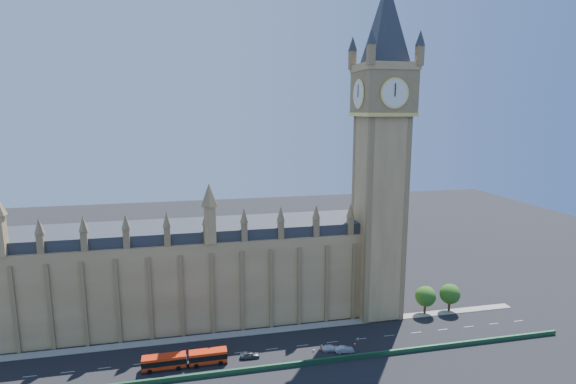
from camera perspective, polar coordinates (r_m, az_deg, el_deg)
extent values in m
plane|color=black|center=(120.06, -4.05, -19.46)|extent=(400.00, 400.00, 0.00)
cube|color=#98784A|center=(134.22, -16.34, -10.65)|extent=(120.00, 20.00, 25.00)
cube|color=#2D3035|center=(129.99, -16.65, -4.87)|extent=(120.00, 18.00, 3.00)
cube|color=#98784A|center=(132.05, 11.43, -3.29)|extent=(12.00, 12.00, 58.00)
cube|color=olive|center=(128.57, 12.00, 12.06)|extent=(14.00, 14.00, 12.00)
cylinder|color=silver|center=(122.08, 13.40, 12.12)|extent=(7.20, 0.30, 7.20)
cube|color=#98784A|center=(129.01, 12.12, 15.17)|extent=(14.50, 14.50, 2.00)
cube|color=#1E4C2D|center=(112.09, -3.33, -21.43)|extent=(160.00, 0.60, 1.20)
cube|color=gray|center=(128.29, -4.70, -17.35)|extent=(160.00, 3.00, 0.16)
cylinder|color=#382619|center=(143.36, 16.99, -13.84)|extent=(0.70, 0.70, 4.00)
sphere|color=#1E4C14|center=(141.99, 17.06, -12.55)|extent=(6.00, 6.00, 6.00)
sphere|color=#1E4C14|center=(142.38, 17.30, -12.24)|extent=(4.38, 4.38, 4.38)
cylinder|color=#382619|center=(147.24, 19.78, -13.35)|extent=(0.70, 0.70, 4.00)
sphere|color=#1E4C14|center=(145.91, 19.86, -12.09)|extent=(6.00, 6.00, 6.00)
sphere|color=#1E4C14|center=(146.33, 20.09, -11.78)|extent=(4.38, 4.38, 4.38)
cube|color=red|center=(115.60, -15.45, -20.14)|extent=(10.04, 2.88, 3.34)
cube|color=red|center=(115.45, -10.11, -19.95)|extent=(8.92, 2.87, 3.34)
cube|color=black|center=(115.40, -15.46, -19.97)|extent=(10.09, 2.93, 1.27)
cube|color=black|center=(115.25, -10.11, -19.78)|extent=(8.98, 2.92, 1.27)
cylinder|color=black|center=(115.50, -12.92, -20.14)|extent=(0.89, 2.68, 2.67)
cylinder|color=black|center=(115.19, -17.15, -20.99)|extent=(1.12, 0.35, 1.11)
cylinder|color=black|center=(117.58, -17.05, -20.29)|extent=(1.12, 0.35, 1.11)
cylinder|color=black|center=(114.82, -13.74, -20.92)|extent=(1.12, 0.35, 1.11)
cylinder|color=black|center=(117.21, -13.73, -20.23)|extent=(1.12, 0.35, 1.11)
cylinder|color=black|center=(114.77, -11.57, -20.85)|extent=(1.12, 0.35, 1.11)
cylinder|color=black|center=(117.16, -11.61, -20.15)|extent=(1.12, 0.35, 1.11)
cylinder|color=black|center=(114.94, -8.54, -20.69)|extent=(1.12, 0.35, 1.11)
cylinder|color=black|center=(117.33, -8.65, -20.00)|extent=(1.12, 0.35, 1.11)
imported|color=#42464A|center=(116.84, -4.86, -19.91)|extent=(4.82, 2.10, 1.62)
imported|color=#A6A9AE|center=(119.60, 7.18, -19.22)|extent=(4.79, 2.08, 1.53)
imported|color=white|center=(119.99, 5.45, -19.12)|extent=(4.92, 2.53, 1.36)
cube|color=black|center=(123.39, 8.47, -18.66)|extent=(0.39, 0.39, 0.04)
cone|color=#F83B0D|center=(123.24, 8.47, -18.53)|extent=(0.43, 0.43, 0.67)
cylinder|color=white|center=(123.19, 8.47, -18.49)|extent=(0.33, 0.33, 0.12)
cube|color=black|center=(120.11, 4.12, -19.43)|extent=(0.42, 0.42, 0.04)
cone|color=red|center=(119.95, 4.12, -19.29)|extent=(0.46, 0.46, 0.72)
cylinder|color=white|center=(119.89, 4.12, -19.25)|extent=(0.35, 0.35, 0.12)
cube|color=black|center=(119.53, 3.28, -19.58)|extent=(0.49, 0.49, 0.05)
cone|color=orange|center=(119.35, 3.28, -19.42)|extent=(0.54, 0.54, 0.80)
cylinder|color=white|center=(119.29, 3.28, -19.37)|extent=(0.39, 0.39, 0.14)
cube|color=black|center=(125.76, 8.84, -18.08)|extent=(0.55, 0.55, 0.04)
cone|color=orange|center=(125.59, 8.85, -17.93)|extent=(0.61, 0.61, 0.76)
cylinder|color=white|center=(125.54, 8.85, -17.89)|extent=(0.37, 0.37, 0.13)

